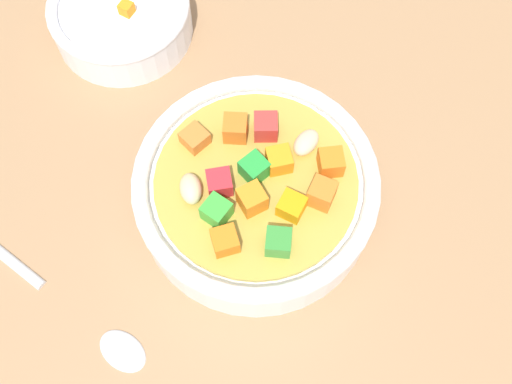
{
  "coord_description": "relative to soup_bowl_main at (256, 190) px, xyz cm",
  "views": [
    {
      "loc": [
        17.53,
        -3.47,
        42.5
      ],
      "look_at": [
        0.0,
        0.0,
        2.23
      ],
      "focal_mm": 43.02,
      "sensor_mm": 36.0,
      "label": 1
    }
  ],
  "objects": [
    {
      "name": "ground_plane",
      "position": [
        -0.01,
        -0.0,
        -3.58
      ],
      "size": [
        140.0,
        140.0,
        2.0
      ],
      "primitive_type": "cube",
      "color": "#9E754F"
    },
    {
      "name": "soup_bowl_main",
      "position": [
        0.0,
        0.0,
        0.0
      ],
      "size": [
        17.32,
        17.32,
        6.04
      ],
      "color": "white",
      "rests_on": "ground_plane"
    },
    {
      "name": "side_bowl_small",
      "position": [
        -18.0,
        -7.86,
        -0.65
      ],
      "size": [
        11.69,
        11.69,
        4.48
      ],
      "color": "white",
      "rests_on": "ground_plane"
    },
    {
      "name": "spoon",
      "position": [
        3.04,
        -16.33,
        -2.14
      ],
      "size": [
        18.72,
        17.22,
        0.97
      ],
      "rotation": [
        0.0,
        0.0,
        7.02
      ],
      "color": "silver",
      "rests_on": "ground_plane"
    }
  ]
}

